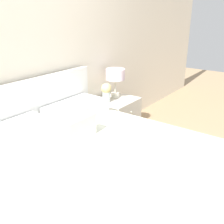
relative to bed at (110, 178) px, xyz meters
name	(u,v)px	position (x,y,z in m)	size (l,w,h in m)	color
ground_plane	(39,170)	(0.00, 0.94, -0.30)	(12.00, 12.00, 0.00)	tan
wall_back	(19,42)	(0.00, 1.01, 1.00)	(8.00, 0.06, 2.60)	silver
bed	(110,178)	(0.00, 0.00, 0.00)	(1.51, 2.01, 0.98)	white
nightstand	(117,119)	(1.09, 0.71, -0.03)	(0.51, 0.44, 0.53)	silver
table_lamp	(115,76)	(1.14, 0.78, 0.51)	(0.24, 0.24, 0.37)	beige
flower_vase	(106,91)	(0.94, 0.76, 0.37)	(0.12, 0.12, 0.23)	silver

